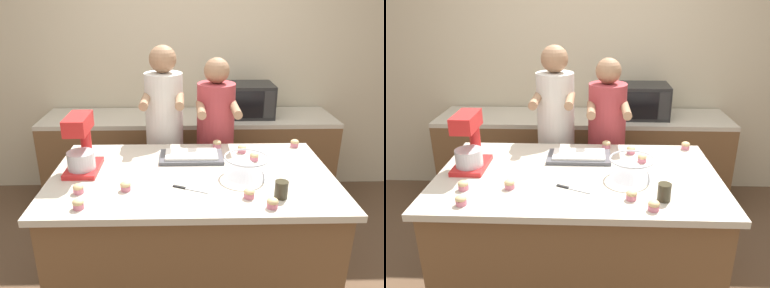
# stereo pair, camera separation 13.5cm
# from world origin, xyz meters

# --- Properties ---
(back_wall) EXTENTS (10.00, 0.06, 2.70)m
(back_wall) POSITION_xyz_m (0.00, 1.72, 1.35)
(back_wall) COLOR beige
(back_wall) RESTS_ON ground_plane
(island_counter) EXTENTS (1.75, 1.02, 0.94)m
(island_counter) POSITION_xyz_m (0.00, 0.00, 0.47)
(island_counter) COLOR brown
(island_counter) RESTS_ON ground_plane
(back_counter) EXTENTS (2.80, 0.60, 0.90)m
(back_counter) POSITION_xyz_m (0.00, 1.37, 0.45)
(back_counter) COLOR brown
(back_counter) RESTS_ON ground_plane
(person_left) EXTENTS (0.32, 0.49, 1.64)m
(person_left) POSITION_xyz_m (-0.20, 0.73, 0.88)
(person_left) COLOR #232328
(person_left) RESTS_ON ground_plane
(person_right) EXTENTS (0.32, 0.49, 1.55)m
(person_right) POSITION_xyz_m (0.21, 0.73, 0.82)
(person_right) COLOR #33384C
(person_right) RESTS_ON ground_plane
(stand_mixer) EXTENTS (0.20, 0.30, 0.37)m
(stand_mixer) POSITION_xyz_m (-0.69, 0.07, 1.10)
(stand_mixer) COLOR red
(stand_mixer) RESTS_ON island_counter
(mixing_bowl) EXTENTS (0.28, 0.28, 0.13)m
(mixing_bowl) POSITION_xyz_m (0.33, -0.03, 1.01)
(mixing_bowl) COLOR #BCBCC1
(mixing_bowl) RESTS_ON island_counter
(baking_tray) EXTENTS (0.43, 0.24, 0.04)m
(baking_tray) POSITION_xyz_m (-0.00, 0.24, 0.96)
(baking_tray) COLOR #4C4C51
(baking_tray) RESTS_ON island_counter
(microwave_oven) EXTENTS (0.49, 0.37, 0.31)m
(microwave_oven) POSITION_xyz_m (0.56, 1.36, 1.06)
(microwave_oven) COLOR black
(microwave_oven) RESTS_ON back_counter
(drinking_glass) EXTENTS (0.07, 0.07, 0.10)m
(drinking_glass) POSITION_xyz_m (0.48, -0.31, 0.99)
(drinking_glass) COLOR #332D1E
(drinking_glass) RESTS_ON island_counter
(knife) EXTENTS (0.21, 0.11, 0.01)m
(knife) POSITION_xyz_m (-0.03, -0.20, 0.94)
(knife) COLOR #BCBCC1
(knife) RESTS_ON island_counter
(cupcake_0) EXTENTS (0.06, 0.06, 0.06)m
(cupcake_0) POSITION_xyz_m (0.19, 0.44, 0.97)
(cupcake_0) COLOR #D17084
(cupcake_0) RESTS_ON island_counter
(cupcake_1) EXTENTS (0.06, 0.06, 0.06)m
(cupcake_1) POSITION_xyz_m (-0.72, 0.30, 0.97)
(cupcake_1) COLOR #D17084
(cupcake_1) RESTS_ON island_counter
(cupcake_2) EXTENTS (0.06, 0.06, 0.06)m
(cupcake_2) POSITION_xyz_m (0.41, -0.42, 0.97)
(cupcake_2) COLOR #D17084
(cupcake_2) RESTS_ON island_counter
(cupcake_3) EXTENTS (0.06, 0.06, 0.06)m
(cupcake_3) POSITION_xyz_m (0.36, 0.34, 0.97)
(cupcake_3) COLOR #D17084
(cupcake_3) RESTS_ON island_counter
(cupcake_4) EXTENTS (0.06, 0.06, 0.06)m
(cupcake_4) POSITION_xyz_m (0.30, -0.31, 0.97)
(cupcake_4) COLOR #D17084
(cupcake_4) RESTS_ON island_counter
(cupcake_5) EXTENTS (0.06, 0.06, 0.06)m
(cupcake_5) POSITION_xyz_m (-0.65, -0.23, 0.97)
(cupcake_5) COLOR #D17084
(cupcake_5) RESTS_ON island_counter
(cupcake_6) EXTENTS (0.06, 0.06, 0.06)m
(cupcake_6) POSITION_xyz_m (-0.38, -0.21, 0.97)
(cupcake_6) COLOR #D17084
(cupcake_6) RESTS_ON island_counter
(cupcake_7) EXTENTS (0.06, 0.06, 0.06)m
(cupcake_7) POSITION_xyz_m (0.77, 0.44, 0.97)
(cupcake_7) COLOR #D17084
(cupcake_7) RESTS_ON island_counter
(cupcake_8) EXTENTS (0.06, 0.06, 0.06)m
(cupcake_8) POSITION_xyz_m (-0.60, -0.40, 0.97)
(cupcake_8) COLOR #D17084
(cupcake_8) RESTS_ON island_counter
(cupcake_9) EXTENTS (0.06, 0.06, 0.06)m
(cupcake_9) POSITION_xyz_m (0.42, 0.20, 0.97)
(cupcake_9) COLOR #D17084
(cupcake_9) RESTS_ON island_counter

